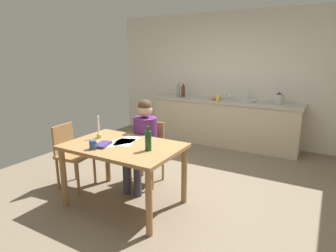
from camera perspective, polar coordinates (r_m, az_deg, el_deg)
name	(u,v)px	position (r m, az deg, el deg)	size (l,w,h in m)	color
ground_plane	(168,187)	(4.04, -0.02, -12.19)	(5.20, 5.20, 0.04)	#7A6B56
wall_back	(231,78)	(6.04, 12.55, 9.33)	(5.20, 0.12, 2.60)	silver
kitchen_counter	(223,122)	(5.83, 11.03, 0.78)	(2.92, 0.64, 0.90)	beige
dining_table	(124,153)	(3.40, -8.89, -5.41)	(1.34, 0.89, 0.75)	#9E7042
chair_at_table	(149,150)	(4.03, -3.89, -4.72)	(0.44, 0.44, 0.85)	#9E7042
person_seated	(143,138)	(3.85, -5.00, -2.45)	(0.36, 0.61, 1.19)	#592666
chair_side_empty	(71,153)	(4.09, -18.74, -5.07)	(0.44, 0.44, 0.86)	#9E7042
coffee_mug	(93,145)	(3.26, -14.76, -3.63)	(0.12, 0.08, 0.10)	#33598C
candlestick	(99,132)	(3.66, -13.66, -1.15)	(0.06, 0.06, 0.28)	gold
book_magazine	(103,145)	(3.36, -12.89, -3.66)	(0.13, 0.23, 0.03)	#3E306B
paper_letter	(129,139)	(3.55, -7.89, -2.66)	(0.21, 0.30, 0.00)	white
paper_bill	(125,142)	(3.45, -8.66, -3.20)	(0.21, 0.30, 0.00)	white
paper_envelope	(113,143)	(3.43, -11.02, -3.42)	(0.21, 0.30, 0.00)	white
wine_bottle_on_table	(148,140)	(3.10, -3.98, -2.87)	(0.07, 0.07, 0.27)	#194C23
sink_unit	(247,100)	(5.62, 15.43, 4.94)	(0.36, 0.36, 0.24)	#B2B7BC
bottle_oil	(178,90)	(6.08, 2.09, 7.13)	(0.07, 0.07, 0.31)	#8C999E
bottle_vinegar	(183,91)	(6.06, 3.06, 6.95)	(0.08, 0.08, 0.27)	#593319
mixing_bowl	(217,97)	(5.73, 9.72, 5.67)	(0.21, 0.21, 0.09)	tan
stovetop_kettle	(279,99)	(5.49, 21.29, 5.08)	(0.18, 0.18, 0.22)	#B7BABF
wine_glass_near_sink	(230,94)	(5.85, 12.30, 6.32)	(0.07, 0.07, 0.15)	silver
wine_glass_by_kettle	(225,93)	(5.88, 11.29, 6.42)	(0.07, 0.07, 0.15)	silver
teacup_on_counter	(218,98)	(5.62, 9.93, 5.58)	(0.12, 0.08, 0.11)	#F2CC4C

